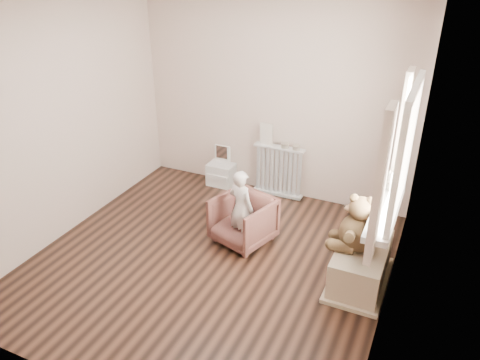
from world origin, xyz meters
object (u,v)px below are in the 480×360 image
at_px(armchair, 243,220).
at_px(child, 241,208).
at_px(radiator, 279,169).
at_px(toy_vanity, 221,167).
at_px(toy_bench, 361,265).
at_px(teddy_bear, 359,226).
at_px(plush_cat, 393,181).

xyz_separation_m(armchair, child, (-0.00, -0.05, 0.19)).
bearing_deg(radiator, armchair, -89.01).
height_order(toy_vanity, child, child).
relative_size(toy_vanity, toy_bench, 0.65).
height_order(toy_vanity, teddy_bear, teddy_bear).
height_order(radiator, toy_bench, radiator).
relative_size(toy_bench, teddy_bear, 1.54).
bearing_deg(plush_cat, teddy_bear, -93.00).
bearing_deg(plush_cat, radiator, 169.11).
bearing_deg(armchair, plush_cat, 25.38).
bearing_deg(teddy_bear, armchair, 166.44).
distance_m(radiator, child, 1.24).
distance_m(armchair, toy_bench, 1.37).
bearing_deg(radiator, teddy_bear, -46.91).
bearing_deg(child, radiator, -71.43).
xyz_separation_m(toy_vanity, toy_bench, (2.21, -1.32, -0.08)).
distance_m(armchair, teddy_bear, 1.37).
bearing_deg(toy_vanity, toy_bench, -30.84).
distance_m(radiator, armchair, 1.19).
bearing_deg(toy_vanity, teddy_bear, -32.63).
xyz_separation_m(armchair, plush_cat, (1.49, 0.20, 0.72)).
bearing_deg(teddy_bear, radiator, 129.29).
xyz_separation_m(toy_bench, teddy_bear, (-0.06, -0.06, 0.47)).
relative_size(radiator, toy_vanity, 1.25).
xyz_separation_m(radiator, teddy_bear, (1.32, -1.41, 0.28)).
xyz_separation_m(toy_bench, plush_cat, (0.14, 0.37, 0.80)).
xyz_separation_m(toy_vanity, plush_cat, (2.35, -0.95, 0.72)).
distance_m(child, toy_bench, 1.39).
bearing_deg(radiator, toy_vanity, -177.94).
relative_size(armchair, child, 0.68).
relative_size(teddy_bear, plush_cat, 2.10).
bearing_deg(toy_vanity, armchair, -53.46).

